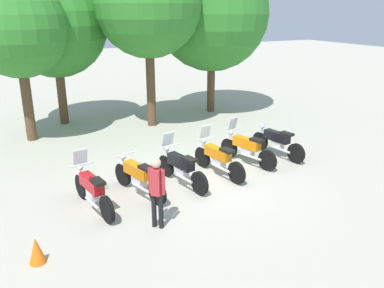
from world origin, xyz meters
TOP-DOWN VIEW (x-y plane):
  - ground_plane at (0.00, 0.00)m, footprint 80.00×80.00m
  - motorcycle_0 at (-3.16, -0.44)m, footprint 0.65×2.17m
  - motorcycle_1 at (-1.90, -0.18)m, footprint 0.82×2.13m
  - motorcycle_2 at (-0.64, -0.11)m, footprint 0.69×2.17m
  - motorcycle_3 at (0.62, 0.05)m, footprint 0.66×2.17m
  - motorcycle_4 at (1.87, 0.43)m, footprint 0.83×2.13m
  - motorcycle_5 at (3.14, 0.54)m, footprint 0.66×2.17m
  - person_0 at (-2.06, -1.95)m, footprint 0.33×0.35m
  - tree_0 at (-3.97, 5.95)m, footprint 3.43×3.43m
  - tree_1 at (-2.50, 7.74)m, footprint 4.14×4.14m
  - tree_2 at (0.74, 5.80)m, footprint 4.12×4.12m
  - tree_3 at (4.11, 6.82)m, footprint 5.04×5.04m
  - traffic_cone at (-4.62, -2.17)m, footprint 0.32×0.32m

SIDE VIEW (x-z plane):
  - ground_plane at x=0.00m, z-range 0.00..0.00m
  - traffic_cone at x=-4.62m, z-range 0.00..0.55m
  - motorcycle_1 at x=-1.90m, z-range 0.01..1.00m
  - motorcycle_5 at x=3.14m, z-range 0.01..1.00m
  - motorcycle_0 at x=-3.16m, z-range -0.17..1.20m
  - motorcycle_2 at x=-0.64m, z-range -0.17..1.20m
  - motorcycle_3 at x=0.62m, z-range -0.17..1.20m
  - motorcycle_4 at x=1.87m, z-range -0.17..1.20m
  - person_0 at x=-2.06m, z-range 0.14..1.79m
  - tree_0 at x=-3.97m, z-range 1.13..6.87m
  - tree_1 at x=-2.50m, z-range 0.97..7.08m
  - tree_3 at x=4.11m, z-range 0.95..7.90m
  - tree_2 at x=0.74m, z-range 1.36..8.24m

